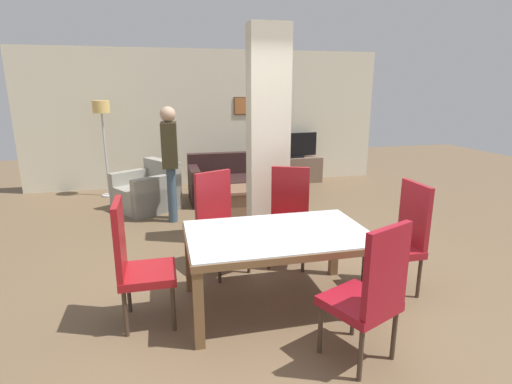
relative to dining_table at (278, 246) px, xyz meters
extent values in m
plane|color=brown|center=(0.00, 0.00, -0.58)|extent=(18.00, 18.00, 0.00)
cube|color=beige|center=(0.00, 5.00, 0.77)|extent=(7.20, 0.06, 2.70)
cube|color=brown|center=(0.73, 4.95, 1.02)|extent=(0.44, 0.02, 0.36)
cube|color=#B26633|center=(0.73, 4.94, 1.02)|extent=(0.40, 0.01, 0.32)
cube|color=beige|center=(0.32, 1.56, 0.77)|extent=(0.49, 0.31, 2.70)
cube|color=brown|center=(0.00, -0.49, 0.09)|extent=(1.64, 0.06, 0.06)
cube|color=brown|center=(0.00, 0.49, 0.09)|extent=(1.64, 0.06, 0.06)
cube|color=brown|center=(-0.79, 0.00, 0.09)|extent=(0.06, 0.92, 0.06)
cube|color=brown|center=(0.79, 0.00, 0.09)|extent=(0.06, 0.92, 0.06)
cube|color=silver|center=(0.00, 0.00, 0.13)|extent=(1.62, 1.02, 0.01)
cube|color=brown|center=(-0.77, -0.47, -0.26)|extent=(0.08, 0.08, 0.65)
cube|color=brown|center=(0.77, -0.47, -0.26)|extent=(0.08, 0.08, 0.65)
cube|color=brown|center=(-0.77, 0.47, -0.26)|extent=(0.08, 0.08, 0.65)
cube|color=brown|center=(0.77, 0.47, -0.26)|extent=(0.08, 0.08, 0.65)
cube|color=maroon|center=(1.17, 0.00, -0.14)|extent=(0.46, 0.46, 0.07)
cube|color=maroon|center=(1.37, 0.00, 0.20)|extent=(0.05, 0.44, 0.62)
cylinder|color=#423125|center=(0.98, -0.19, -0.38)|extent=(0.04, 0.04, 0.41)
cylinder|color=#423125|center=(0.98, 0.19, -0.38)|extent=(0.04, 0.04, 0.41)
cylinder|color=#423125|center=(1.36, -0.19, -0.38)|extent=(0.04, 0.04, 0.41)
cylinder|color=#423125|center=(1.36, 0.19, -0.38)|extent=(0.04, 0.04, 0.41)
cube|color=maroon|center=(0.37, 0.85, -0.14)|extent=(0.61, 0.61, 0.07)
cube|color=maroon|center=(0.45, 1.03, 0.20)|extent=(0.42, 0.22, 0.62)
cylinder|color=#423125|center=(0.47, 0.60, -0.38)|extent=(0.04, 0.04, 0.41)
cylinder|color=#423125|center=(0.12, 0.75, -0.38)|extent=(0.04, 0.04, 0.41)
cylinder|color=#423125|center=(0.62, 0.95, -0.38)|extent=(0.04, 0.04, 0.41)
cylinder|color=#423125|center=(0.27, 1.10, -0.38)|extent=(0.04, 0.04, 0.41)
cube|color=maroon|center=(0.37, -0.85, -0.14)|extent=(0.61, 0.61, 0.07)
cube|color=maroon|center=(0.45, -1.03, 0.20)|extent=(0.42, 0.22, 0.62)
cylinder|color=#423125|center=(0.12, -0.75, -0.38)|extent=(0.04, 0.04, 0.41)
cylinder|color=#423125|center=(0.47, -0.60, -0.38)|extent=(0.04, 0.04, 0.41)
cylinder|color=#423125|center=(0.27, -1.10, -0.38)|extent=(0.04, 0.04, 0.41)
cylinder|color=#423125|center=(0.62, -0.95, -0.38)|extent=(0.04, 0.04, 0.41)
cube|color=maroon|center=(-1.14, 0.00, -0.14)|extent=(0.46, 0.46, 0.07)
cube|color=maroon|center=(-1.35, 0.00, 0.20)|extent=(0.05, 0.44, 0.62)
cylinder|color=#423125|center=(-0.95, 0.19, -0.38)|extent=(0.04, 0.04, 0.41)
cylinder|color=#423125|center=(-0.95, -0.19, -0.38)|extent=(0.04, 0.04, 0.41)
cylinder|color=#423125|center=(-1.33, 0.19, -0.38)|extent=(0.04, 0.04, 0.41)
cylinder|color=#423125|center=(-1.33, -0.19, -0.38)|extent=(0.04, 0.04, 0.41)
cube|color=maroon|center=(-0.37, 0.80, -0.14)|extent=(0.61, 0.61, 0.07)
cube|color=maroon|center=(-0.45, 0.99, 0.20)|extent=(0.42, 0.23, 0.62)
cylinder|color=#423125|center=(-0.12, 0.71, -0.38)|extent=(0.04, 0.04, 0.41)
cylinder|color=#423125|center=(-0.46, 0.55, -0.38)|extent=(0.04, 0.04, 0.41)
cylinder|color=#423125|center=(-0.27, 1.05, -0.38)|extent=(0.04, 0.04, 0.41)
cylinder|color=#423125|center=(-0.62, 0.89, -0.38)|extent=(0.04, 0.04, 0.41)
cube|color=black|center=(0.38, 3.64, -0.37)|extent=(1.82, 0.92, 0.42)
cube|color=black|center=(0.38, 4.01, 0.03)|extent=(1.82, 0.18, 0.38)
cube|color=black|center=(1.21, 3.64, -0.27)|extent=(0.16, 0.92, 0.63)
cube|color=black|center=(-0.45, 3.64, -0.27)|extent=(0.16, 0.92, 0.63)
cube|color=gray|center=(-1.27, 3.40, -0.38)|extent=(1.17, 1.17, 0.40)
cube|color=gray|center=(-0.99, 3.58, 0.01)|extent=(0.61, 0.81, 0.39)
cube|color=gray|center=(-1.08, 3.10, -0.28)|extent=(0.79, 0.58, 0.61)
cube|color=gray|center=(-1.46, 3.70, -0.28)|extent=(0.79, 0.58, 0.61)
cube|color=brown|center=(0.25, 2.68, -0.14)|extent=(0.75, 0.58, 0.04)
cube|color=brown|center=(0.25, 2.68, -0.37)|extent=(0.67, 0.50, 0.42)
cylinder|color=#4C2D14|center=(0.42, 2.65, -0.03)|extent=(0.08, 0.08, 0.19)
cylinder|color=#4C2D14|center=(0.42, 2.65, 0.10)|extent=(0.03, 0.03, 0.07)
cylinder|color=#B7B7BC|center=(0.42, 2.65, 0.14)|extent=(0.03, 0.03, 0.01)
cube|color=brown|center=(1.74, 4.72, -0.32)|extent=(1.19, 0.40, 0.53)
cube|color=black|center=(1.74, 4.72, -0.03)|extent=(0.43, 0.24, 0.03)
cube|color=black|center=(1.74, 4.72, 0.22)|extent=(1.02, 0.16, 0.48)
cylinder|color=#B7B7BC|center=(-1.98, 4.46, -0.57)|extent=(0.27, 0.27, 0.02)
cylinder|color=#B7B7BC|center=(-1.98, 4.46, 0.19)|extent=(0.04, 0.04, 1.51)
cylinder|color=#E5BC66|center=(-1.98, 4.46, 1.05)|extent=(0.30, 0.30, 0.22)
cylinder|color=#394D5D|center=(-0.85, 2.83, -0.17)|extent=(0.13, 0.13, 0.83)
cylinder|color=#394D5D|center=(-0.86, 2.66, -0.17)|extent=(0.13, 0.13, 0.83)
cube|color=#332C1A|center=(-0.86, 2.74, 0.57)|extent=(0.24, 0.39, 0.66)
sphere|color=tan|center=(-0.86, 2.74, 1.01)|extent=(0.22, 0.22, 0.22)
camera|label=1|loc=(-0.97, -3.22, 1.39)|focal=28.00mm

